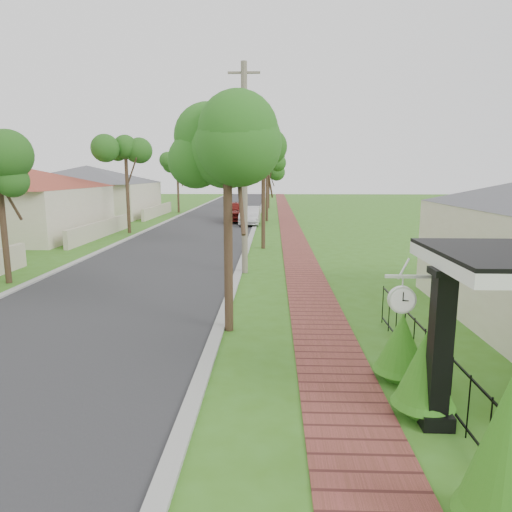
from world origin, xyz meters
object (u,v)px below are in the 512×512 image
(parked_car_white, at_px, (250,216))
(station_clock, at_px, (402,298))
(porch_post, at_px, (439,358))
(near_tree, at_px, (227,152))
(utility_pole, at_px, (244,170))
(parked_car_red, at_px, (236,211))

(parked_car_white, bearing_deg, station_clock, -81.44)
(porch_post, height_order, station_clock, porch_post)
(near_tree, height_order, station_clock, near_tree)
(porch_post, distance_m, near_tree, 6.48)
(porch_post, xyz_separation_m, near_tree, (-3.63, 4.27, 3.26))
(porch_post, relative_size, utility_pole, 0.32)
(porch_post, bearing_deg, parked_car_white, 98.71)
(parked_car_white, relative_size, station_clock, 5.71)
(parked_car_red, distance_m, station_clock, 30.68)
(parked_car_red, relative_size, utility_pole, 0.61)
(porch_post, distance_m, parked_car_white, 28.46)
(parked_car_red, height_order, parked_car_white, parked_car_red)
(parked_car_red, height_order, near_tree, near_tree)
(near_tree, bearing_deg, station_clock, -50.94)
(utility_pole, bearing_deg, station_clock, -73.42)
(station_clock, bearing_deg, porch_post, -39.01)
(parked_car_white, xyz_separation_m, station_clock, (3.81, -27.73, 1.26))
(near_tree, height_order, utility_pole, utility_pole)
(near_tree, xyz_separation_m, utility_pole, (-0.02, 6.73, -0.36))
(porch_post, xyz_separation_m, station_clock, (-0.49, 0.40, 0.83))
(porch_post, height_order, near_tree, near_tree)
(utility_pole, bearing_deg, parked_car_red, 95.52)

